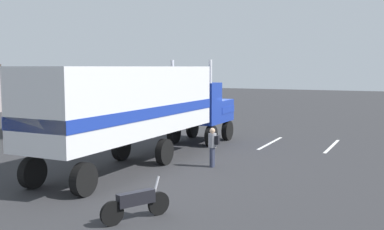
{
  "coord_description": "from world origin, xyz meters",
  "views": [
    {
      "loc": [
        -23.28,
        -9.83,
        4.14
      ],
      "look_at": [
        -1.6,
        0.15,
        1.6
      ],
      "focal_mm": 42.55,
      "sensor_mm": 36.0,
      "label": 1
    }
  ],
  "objects_px": {
    "semi_truck": "(143,104)",
    "person_bystander": "(213,146)",
    "parked_bus": "(79,98)",
    "motorcycle": "(136,203)"
  },
  "relations": [
    {
      "from": "parked_bus",
      "to": "motorcycle",
      "type": "distance_m",
      "value": 19.77
    },
    {
      "from": "semi_truck",
      "to": "person_bystander",
      "type": "bearing_deg",
      "value": -84.05
    },
    {
      "from": "semi_truck",
      "to": "person_bystander",
      "type": "xyz_separation_m",
      "value": [
        0.33,
        -3.12,
        -1.63
      ]
    },
    {
      "from": "semi_truck",
      "to": "motorcycle",
      "type": "distance_m",
      "value": 7.89
    },
    {
      "from": "person_bystander",
      "to": "parked_bus",
      "type": "bearing_deg",
      "value": 59.78
    },
    {
      "from": "semi_truck",
      "to": "parked_bus",
      "type": "xyz_separation_m",
      "value": [
        7.79,
        9.69,
        -0.46
      ]
    },
    {
      "from": "semi_truck",
      "to": "parked_bus",
      "type": "distance_m",
      "value": 12.44
    },
    {
      "from": "motorcycle",
      "to": "parked_bus",
      "type": "bearing_deg",
      "value": 42.92
    },
    {
      "from": "motorcycle",
      "to": "semi_truck",
      "type": "bearing_deg",
      "value": 29.3
    },
    {
      "from": "parked_bus",
      "to": "person_bystander",
      "type": "bearing_deg",
      "value": -120.22
    }
  ]
}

